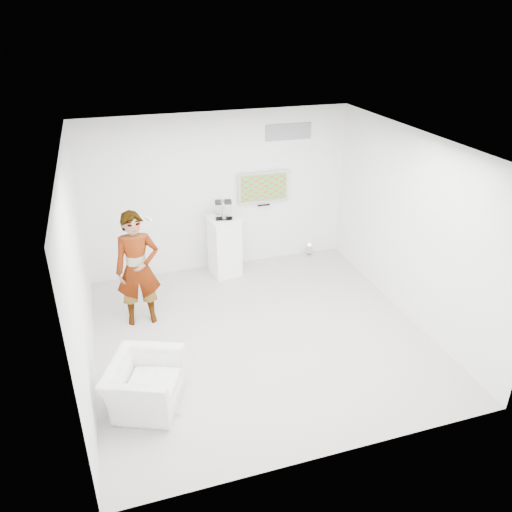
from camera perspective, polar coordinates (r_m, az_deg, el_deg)
name	(u,v)px	position (r m, az deg, el deg)	size (l,w,h in m)	color
room	(260,248)	(7.17, 0.49, 0.92)	(5.01, 5.01, 3.00)	#A9A39A
tv	(263,187)	(9.56, 0.81, 7.89)	(1.00, 0.08, 0.60)	#B8B8BD
logo_decal	(288,132)	(9.49, 3.73, 13.97)	(0.90, 0.02, 0.30)	gray
person	(138,269)	(7.99, -13.37, -1.47)	(0.69, 0.45, 1.89)	silver
armchair	(145,384)	(6.69, -12.62, -14.05)	(0.97, 0.85, 0.63)	silver
pedestal	(225,246)	(9.42, -3.61, 1.16)	(0.56, 0.56, 1.15)	white
floor_uplight	(309,250)	(10.33, 6.10, 0.70)	(0.17, 0.17, 0.26)	silver
vitrine	(224,210)	(9.13, -3.74, 5.29)	(0.30, 0.30, 0.30)	white
console	(224,213)	(9.15, -3.73, 4.97)	(0.04, 0.14, 0.19)	white
wii_remote	(149,219)	(7.82, -12.18, 4.16)	(0.04, 0.15, 0.04)	white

